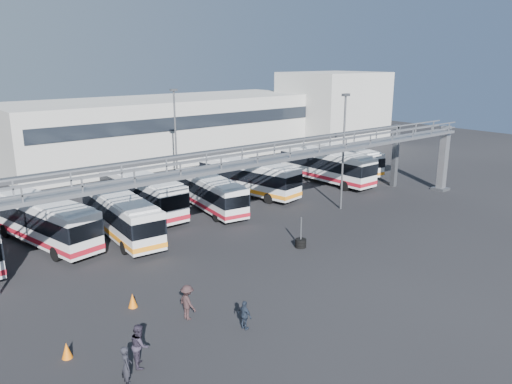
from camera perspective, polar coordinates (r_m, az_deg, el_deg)
ground at (r=32.78m, az=4.80°, el=-8.59°), size 140.00×140.00×0.00m
gantry at (r=35.32m, az=-1.60°, el=2.61°), size 51.40×5.15×7.10m
warehouse at (r=68.64m, az=-10.08°, el=7.21°), size 42.00×14.00×8.00m
building_right at (r=79.99m, az=8.79°, el=9.44°), size 14.00×12.00×11.00m
light_pole_mid at (r=44.21m, az=9.97°, el=5.22°), size 0.70×0.35×10.21m
light_pole_back at (r=50.71m, az=-9.19°, el=6.50°), size 0.70×0.35×10.21m
bus_2 at (r=39.10m, az=-23.21°, el=-2.87°), size 4.84×11.63×3.44m
bus_3 at (r=38.73m, az=-15.20°, el=-2.44°), size 3.31×11.00×3.29m
bus_4 at (r=44.22m, az=-12.98°, el=0.02°), size 2.72×11.49×3.49m
bus_5 at (r=44.21m, az=-5.28°, el=0.02°), size 3.69×10.29×3.06m
bus_6 at (r=49.04m, az=-0.89°, el=1.83°), size 4.54×11.52×3.41m
bus_8 at (r=54.48m, az=8.02°, el=3.10°), size 2.90×11.65×3.52m
bus_9 at (r=59.66m, az=10.36°, el=3.80°), size 3.96×10.38×3.08m
pedestrian_a at (r=22.32m, az=-14.56°, el=-18.71°), size 0.60×0.75×1.80m
pedestrian_b at (r=23.39m, az=-13.14°, el=-16.66°), size 1.06×1.17×1.97m
pedestrian_c at (r=26.59m, az=-7.83°, el=-12.37°), size 0.77×1.25×1.88m
pedestrian_d at (r=25.53m, az=-1.30°, el=-13.91°), size 0.48×0.93×1.52m
cone_left at (r=28.51m, az=-13.92°, el=-11.95°), size 0.52×0.52×0.78m
cone_right at (r=25.10m, az=-20.82°, el=-16.55°), size 0.53×0.53×0.76m
tire_stack at (r=35.96m, az=5.13°, el=-5.75°), size 0.80×0.80×2.27m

